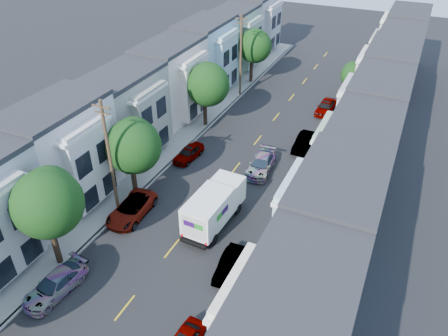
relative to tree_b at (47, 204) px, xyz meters
name	(u,v)px	position (x,y,z in m)	size (l,w,h in m)	color
ground	(172,248)	(6.30, 4.64, -5.54)	(160.00, 160.00, 0.00)	black
road_slab	(247,154)	(6.30, 19.64, -5.53)	(12.00, 70.00, 0.02)	black
curb_left	(194,141)	(0.25, 19.64, -5.46)	(0.30, 70.00, 0.15)	gray
curb_right	(305,167)	(12.35, 19.64, -5.46)	(0.30, 70.00, 0.15)	gray
sidewalk_left	(184,138)	(-1.05, 19.64, -5.46)	(2.60, 70.00, 0.15)	gray
sidewalk_right	(318,170)	(13.65, 19.64, -5.46)	(2.60, 70.00, 0.15)	gray
centerline	(247,154)	(6.30, 19.64, -5.54)	(0.12, 70.00, 0.01)	gold
townhouse_row_left	(153,131)	(-4.85, 19.64, -5.54)	(5.00, 70.00, 8.50)	#93B296
townhouse_row_right	(359,180)	(17.45, 19.64, -5.54)	(5.00, 70.00, 8.50)	#93B296
tree_b	(47,204)	(0.00, 0.00, 0.00)	(4.70, 4.70, 7.91)	black
tree_c	(132,146)	(0.00, 9.54, -0.79)	(4.70, 4.70, 7.11)	black
tree_d	(207,85)	(0.00, 23.36, -0.62)	(4.70, 4.70, 7.29)	black
tree_e	(254,46)	(0.00, 37.14, -0.49)	(4.39, 4.39, 7.27)	black
tree_far_r	(353,76)	(13.20, 35.92, -1.94)	(3.10, 3.10, 5.19)	black
utility_pole_near	(110,159)	(0.00, 6.64, -0.39)	(1.60, 0.26, 10.00)	#42301E
utility_pole_far	(241,56)	(0.00, 32.64, -0.39)	(1.60, 0.26, 10.00)	#42301E
fedex_truck	(214,206)	(7.93, 8.62, -3.79)	(2.51, 6.51, 3.12)	white
lead_sedan	(261,164)	(8.66, 17.31, -4.81)	(2.03, 4.82, 1.45)	black
parked_left_b	(55,285)	(1.40, -2.17, -4.85)	(1.94, 4.62, 1.39)	black
parked_left_c	(131,209)	(1.40, 6.58, -4.82)	(2.37, 5.14, 1.43)	#AEAEAE
parked_left_d	(189,153)	(1.40, 16.31, -4.87)	(1.57, 4.09, 1.33)	#5C180E
parked_right_b	(230,265)	(11.20, 4.38, -4.90)	(1.35, 3.81, 1.27)	silver
parked_right_c	(304,142)	(11.20, 23.03, -4.83)	(1.51, 4.28, 1.43)	black
parked_right_d	(326,107)	(11.20, 32.13, -4.79)	(1.76, 4.58, 1.49)	black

